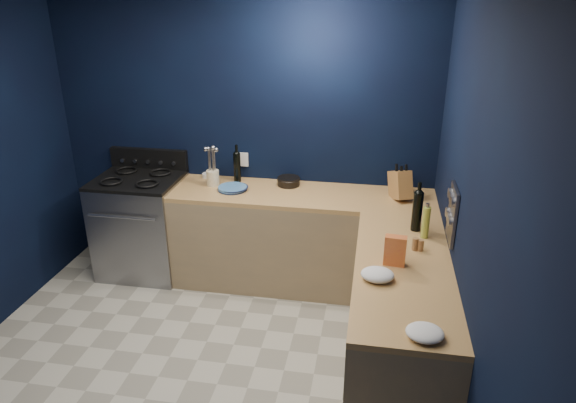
% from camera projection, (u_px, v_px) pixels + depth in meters
% --- Properties ---
extents(floor, '(3.50, 3.50, 0.02)m').
position_uv_depth(floor, '(187.00, 381.00, 3.66)').
color(floor, '#B4AF9E').
rests_on(floor, ground).
extents(wall_back, '(3.50, 0.02, 2.60)m').
position_uv_depth(wall_back, '(243.00, 136.00, 4.76)').
color(wall_back, black).
rests_on(wall_back, ground).
extents(wall_right, '(0.02, 3.50, 2.60)m').
position_uv_depth(wall_right, '(471.00, 235.00, 2.88)').
color(wall_right, black).
rests_on(wall_right, ground).
extents(cab_back, '(2.30, 0.63, 0.86)m').
position_uv_depth(cab_back, '(302.00, 241.00, 4.70)').
color(cab_back, '#987C55').
rests_on(cab_back, floor).
extents(top_back, '(2.30, 0.63, 0.04)m').
position_uv_depth(top_back, '(302.00, 196.00, 4.53)').
color(top_back, olive).
rests_on(top_back, cab_back).
extents(cab_right, '(0.63, 1.67, 0.86)m').
position_uv_depth(cab_right, '(398.00, 327.00, 3.53)').
color(cab_right, '#987C55').
rests_on(cab_right, floor).
extents(top_right, '(0.63, 1.67, 0.04)m').
position_uv_depth(top_right, '(404.00, 270.00, 3.35)').
color(top_right, olive).
rests_on(top_right, cab_right).
extents(gas_range, '(0.76, 0.66, 0.92)m').
position_uv_depth(gas_range, '(142.00, 227.00, 4.92)').
color(gas_range, gray).
rests_on(gas_range, floor).
extents(oven_door, '(0.59, 0.02, 0.42)m').
position_uv_depth(oven_door, '(127.00, 243.00, 4.64)').
color(oven_door, black).
rests_on(oven_door, gas_range).
extents(cooktop, '(0.76, 0.66, 0.03)m').
position_uv_depth(cooktop, '(137.00, 180.00, 4.74)').
color(cooktop, black).
rests_on(cooktop, gas_range).
extents(backguard, '(0.76, 0.06, 0.20)m').
position_uv_depth(backguard, '(149.00, 159.00, 4.97)').
color(backguard, black).
rests_on(backguard, gas_range).
extents(spice_panel, '(0.02, 0.28, 0.38)m').
position_uv_depth(spice_panel, '(452.00, 214.00, 3.43)').
color(spice_panel, gray).
rests_on(spice_panel, wall_right).
extents(wall_outlet, '(0.09, 0.02, 0.13)m').
position_uv_depth(wall_outlet, '(243.00, 159.00, 4.82)').
color(wall_outlet, white).
rests_on(wall_outlet, wall_back).
extents(plate_stack, '(0.29, 0.29, 0.03)m').
position_uv_depth(plate_stack, '(232.00, 188.00, 4.59)').
color(plate_stack, teal).
rests_on(plate_stack, top_back).
extents(ramekin, '(0.13, 0.13, 0.04)m').
position_uv_depth(ramekin, '(208.00, 175.00, 4.89)').
color(ramekin, white).
rests_on(ramekin, top_back).
extents(utensil_crock, '(0.14, 0.14, 0.14)m').
position_uv_depth(utensil_crock, '(213.00, 178.00, 4.68)').
color(utensil_crock, '#FAE6C8').
rests_on(utensil_crock, top_back).
extents(wine_bottle_back, '(0.09, 0.09, 0.27)m').
position_uv_depth(wine_bottle_back, '(237.00, 167.00, 4.75)').
color(wine_bottle_back, black).
rests_on(wine_bottle_back, top_back).
extents(lemon_basket, '(0.25, 0.25, 0.08)m').
position_uv_depth(lemon_basket, '(289.00, 181.00, 4.69)').
color(lemon_basket, black).
rests_on(lemon_basket, top_back).
extents(knife_block, '(0.23, 0.31, 0.29)m').
position_uv_depth(knife_block, '(400.00, 185.00, 4.38)').
color(knife_block, olive).
rests_on(knife_block, top_back).
extents(wine_bottle_right, '(0.09, 0.09, 0.30)m').
position_uv_depth(wine_bottle_right, '(417.00, 212.00, 3.79)').
color(wine_bottle_right, black).
rests_on(wine_bottle_right, top_right).
extents(oil_bottle, '(0.07, 0.07, 0.24)m').
position_uv_depth(oil_bottle, '(426.00, 223.00, 3.69)').
color(oil_bottle, '#9BA738').
rests_on(oil_bottle, top_right).
extents(spice_jar_near, '(0.05, 0.05, 0.09)m').
position_uv_depth(spice_jar_near, '(415.00, 244.00, 3.54)').
color(spice_jar_near, olive).
rests_on(spice_jar_near, top_right).
extents(spice_jar_far, '(0.05, 0.05, 0.08)m').
position_uv_depth(spice_jar_far, '(421.00, 245.00, 3.54)').
color(spice_jar_far, olive).
rests_on(spice_jar_far, top_right).
extents(crouton_bag, '(0.14, 0.08, 0.20)m').
position_uv_depth(crouton_bag, '(395.00, 251.00, 3.34)').
color(crouton_bag, '#B21735').
rests_on(crouton_bag, top_right).
extents(towel_front, '(0.24, 0.22, 0.07)m').
position_uv_depth(towel_front, '(377.00, 275.00, 3.19)').
color(towel_front, white).
rests_on(towel_front, top_right).
extents(towel_end, '(0.25, 0.24, 0.06)m').
position_uv_depth(towel_end, '(425.00, 333.00, 2.67)').
color(towel_end, white).
rests_on(towel_end, top_right).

